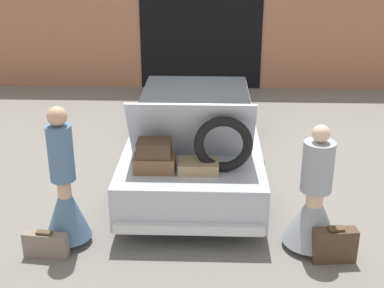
{
  "coord_description": "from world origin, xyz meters",
  "views": [
    {
      "loc": [
        0.23,
        -7.85,
        3.59
      ],
      "look_at": [
        0.0,
        -1.32,
        0.9
      ],
      "focal_mm": 50.0,
      "sensor_mm": 36.0,
      "label": 1
    }
  ],
  "objects": [
    {
      "name": "ground_plane",
      "position": [
        0.0,
        0.0,
        0.0
      ],
      "size": [
        40.0,
        40.0,
        0.0
      ],
      "primitive_type": "plane",
      "color": "slate"
    },
    {
      "name": "garage_wall_back",
      "position": [
        0.0,
        4.5,
        1.39
      ],
      "size": [
        12.0,
        0.14,
        2.8
      ],
      "color": "#9E664C",
      "rests_on": "ground_plane"
    },
    {
      "name": "car",
      "position": [
        0.0,
        -0.01,
        0.56
      ],
      "size": [
        1.92,
        4.88,
        1.63
      ],
      "color": "#B2B7C6",
      "rests_on": "ground_plane"
    },
    {
      "name": "person_left",
      "position": [
        -1.46,
        -2.32,
        0.63
      ],
      "size": [
        0.56,
        0.56,
        1.74
      ],
      "rotation": [
        0.0,
        0.0,
        -1.64
      ],
      "color": "tan",
      "rests_on": "ground_plane"
    },
    {
      "name": "person_right",
      "position": [
        1.46,
        -2.3,
        0.55
      ],
      "size": [
        0.69,
        0.69,
        1.55
      ],
      "rotation": [
        0.0,
        0.0,
        1.78
      ],
      "color": "beige",
      "rests_on": "ground_plane"
    },
    {
      "name": "suitcase_beside_left_person",
      "position": [
        -1.65,
        -2.63,
        0.15
      ],
      "size": [
        0.53,
        0.19,
        0.33
      ],
      "color": "#75665B",
      "rests_on": "ground_plane"
    },
    {
      "name": "suitcase_beside_right_person",
      "position": [
        1.67,
        -2.6,
        0.2
      ],
      "size": [
        0.51,
        0.22,
        0.44
      ],
      "color": "#473323",
      "rests_on": "ground_plane"
    }
  ]
}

